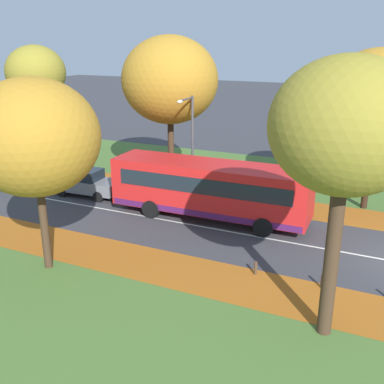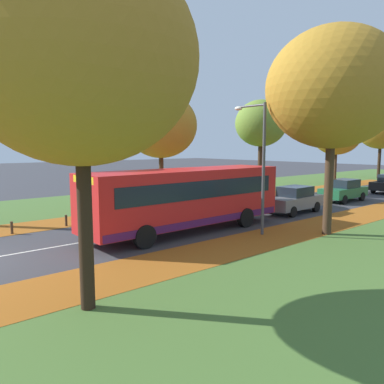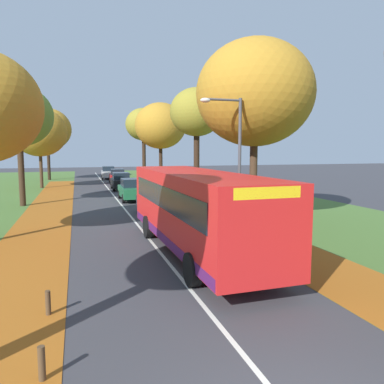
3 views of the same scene
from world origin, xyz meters
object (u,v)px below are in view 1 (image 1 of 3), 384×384
Objects in this scene: tree_left_nearest at (346,128)px; bus at (210,187)px; streetlamp_right at (190,136)px; tree_right_near at (170,80)px; bollard_third at (322,281)px; bollard_fourth at (256,268)px; tree_left_near at (34,138)px; tree_right_mid at (36,73)px; car_grey_lead at (86,182)px; tree_right_nearest at (378,98)px.

tree_left_nearest is 0.83× the size of bus.
tree_right_near is at bearing 47.32° from streetlamp_right.
tree_right_near is at bearing 50.21° from bollard_third.
tree_right_near is 14.28m from bollard_fourth.
tree_left_near is 0.89× the size of tree_right_mid.
bollard_third is at bearing -74.04° from tree_left_near.
car_grey_lead is (8.10, 4.17, -4.66)m from tree_left_near.
bollard_third is 0.14× the size of car_grey_lead.
bollard_fourth is 13.25m from car_grey_lead.
tree_left_nearest is at bearing -118.84° from tree_right_mid.
bollard_third is at bearing 175.94° from tree_right_nearest.
bollard_fourth is at bearing 49.48° from tree_left_nearest.
tree_right_nearest is 0.93× the size of tree_right_near.
tree_right_nearest reaches higher than bus.
tree_right_near is at bearing -39.51° from car_grey_lead.
tree_right_nearest is 0.83× the size of bus.
tree_right_mid is 17.30m from bus.
tree_left_nearest is 0.93× the size of tree_right_near.
tree_right_near is (-0.44, 11.94, 0.50)m from tree_right_nearest.
tree_right_mid is at bearing 63.32° from bollard_fourth.
streetlamp_right is at bearing -70.35° from car_grey_lead.
tree_right_nearest is 11.41m from bollard_third.
tree_left_nearest is 12.56m from tree_right_nearest.
bus reaches higher than bollard_third.
tree_left_near is at bearing -137.70° from tree_right_mid.
car_grey_lead is at bearing 109.65° from streetlamp_right.
tree_left_nearest is at bearing -136.58° from streetlamp_right.
tree_left_near is 17.14m from tree_right_nearest.
tree_right_near reaches higher than bollard_third.
streetlamp_right reaches higher than bus.
tree_right_nearest reaches higher than tree_left_near.
tree_left_near is at bearing 170.20° from streetlamp_right.
tree_left_nearest is 1.00× the size of tree_right_nearest.
bollard_fourth is 10.19m from streetlamp_right.
streetlamp_right is at bearing 51.03° from bollard_third.
tree_left_nearest is 11.47m from bus.
bollard_fourth is (2.66, 3.12, -6.37)m from tree_left_nearest.
bus is (7.80, -4.03, -3.77)m from tree_left_near.
tree_right_mid is 0.83× the size of bus.
tree_right_mid reaches higher than tree_right_nearest.
car_grey_lead is at bearing 87.95° from bus.
tree_left_near is 12.21m from bollard_third.
streetlamp_right is (7.25, 6.27, 3.45)m from bollard_fourth.
tree_right_near reaches higher than tree_right_nearest.
tree_left_nearest is 6.95m from bollard_third.
tree_right_near reaches higher than car_grey_lead.
streetlamp_right is at bearing 40.84° from bollard_fourth.
tree_right_mid is (0.49, 11.12, 0.08)m from tree_right_near.
tree_left_nearest is 7.58m from bollard_fourth.
bus reaches higher than bollard_fourth.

